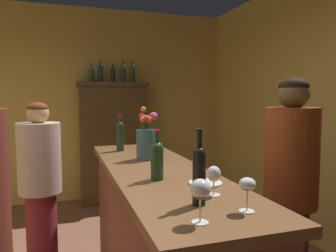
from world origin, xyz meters
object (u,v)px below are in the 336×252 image
wine_glass_rear (247,186)px  display_bottle_left (91,74)px  wine_glass_mid (200,191)px  display_bottle_right (132,73)px  bar_counter (157,243)px  bartender (290,195)px  display_bottle_center (113,74)px  flower_arrangement (146,140)px  wine_bottle_syrah (120,135)px  patron_in_navy (40,185)px  cheese_plate (205,183)px  display_bottle_midleft (100,72)px  display_bottle_midright (123,73)px  wine_glass_front (213,175)px  wine_bottle_chardonnay (199,172)px  wine_bottle_riesling (157,158)px  display_cabinet (113,140)px

wine_glass_rear → display_bottle_left: (-0.34, 3.61, 0.72)m
wine_glass_mid → display_bottle_right: (0.50, 3.66, 0.73)m
bar_counter → bartender: size_ratio=1.36×
bar_counter → display_bottle_center: bearing=87.8°
flower_arrangement → bartender: size_ratio=0.25×
wine_bottle_syrah → patron_in_navy: bearing=-174.4°
cheese_plate → display_bottle_midleft: (-0.22, 3.16, 0.84)m
display_bottle_left → display_bottle_midright: 0.46m
wine_glass_front → cheese_plate: wine_glass_front is taller
cheese_plate → display_bottle_midleft: bearing=94.1°
wine_bottle_syrah → display_bottle_midleft: bearing=88.9°
wine_bottle_chardonnay → wine_glass_rear: (0.16, -0.14, -0.04)m
wine_glass_rear → wine_glass_mid: bearing=-167.6°
bar_counter → wine_bottle_riesling: size_ratio=7.74×
wine_bottle_chardonnay → display_bottle_midright: display_bottle_midright is taller
bar_counter → display_bottle_right: 3.05m
display_bottle_left → display_bottle_center: size_ratio=0.91×
display_bottle_left → display_bottle_midleft: (0.13, 0.00, 0.02)m
wine_bottle_syrah → display_cabinet: bearing=83.8°
display_bottle_left → patron_in_navy: display_bottle_left is taller
display_bottle_left → wine_bottle_syrah: bearing=-87.3°
display_bottle_midleft → bartender: (0.86, -3.08, -0.99)m
flower_arrangement → bartender: (0.77, -0.73, -0.30)m
flower_arrangement → display_bottle_center: display_bottle_center is taller
display_cabinet → wine_bottle_chardonnay: bearing=-91.9°
display_bottle_midleft → wine_bottle_syrah: bearing=-91.1°
display_bottle_left → wine_bottle_chardonnay: bearing=-87.1°
display_bottle_center → display_bottle_left: bearing=-180.0°
display_bottle_left → bartender: (0.99, -3.08, -0.97)m
display_bottle_midleft → flower_arrangement: bearing=-87.8°
wine_bottle_riesling → cheese_plate: 0.32m
wine_bottle_chardonnay → display_bottle_left: display_bottle_left is taller
display_bottle_midleft → wine_glass_rear: bearing=-86.7°
wine_bottle_riesling → display_bottle_right: bearing=80.9°
display_bottle_center → bartender: (0.68, -3.08, -0.97)m
cheese_plate → display_cabinet: bearing=91.0°
wine_glass_front → display_bottle_right: size_ratio=0.43×
cheese_plate → display_bottle_center: bearing=90.8°
display_bottle_right → bartender: size_ratio=0.20×
wine_glass_rear → display_bottle_left: bearing=95.3°
display_bottle_center → wine_bottle_chardonnay: bearing=-92.1°
wine_bottle_chardonnay → wine_glass_rear: 0.22m
flower_arrangement → display_bottle_midleft: bearing=92.2°
wine_bottle_syrah → cheese_plate: 1.31m
display_bottle_right → flower_arrangement: bearing=-99.3°
bartender → display_bottle_midright: bearing=-66.9°
wine_glass_rear → display_bottle_midright: display_bottle_midright is taller
wine_glass_mid → flower_arrangement: 1.32m
wine_bottle_syrah → bartender: bartender is taller
display_bottle_left → display_bottle_center: 0.31m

